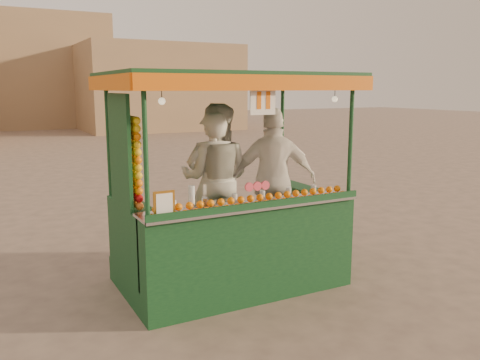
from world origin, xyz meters
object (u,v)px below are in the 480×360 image
vendor_left (213,184)px  juice_cart (227,221)px  vendor_middle (216,179)px  vendor_right (274,180)px

vendor_left → juice_cart: bearing=100.1°
juice_cart → vendor_middle: size_ratio=1.48×
juice_cart → vendor_left: 0.57m
juice_cart → vendor_right: size_ratio=1.52×
vendor_right → juice_cart: bearing=35.9°
vendor_middle → vendor_right: size_ratio=1.03×
vendor_middle → vendor_right: (0.70, -0.32, -0.03)m
vendor_left → vendor_right: bearing=174.2°
juice_cart → vendor_right: (0.79, 0.20, 0.41)m
juice_cart → vendor_middle: juice_cart is taller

